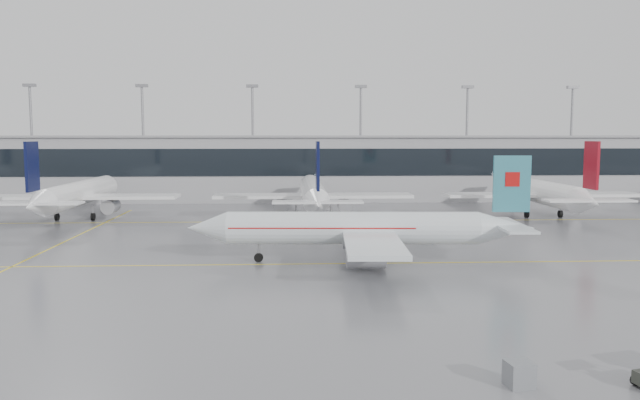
{
  "coord_description": "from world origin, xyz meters",
  "views": [
    {
      "loc": [
        -3.42,
        -59.65,
        12.51
      ],
      "look_at": [
        0.0,
        12.0,
        5.0
      ],
      "focal_mm": 35.0,
      "sensor_mm": 36.0,
      "label": 1
    }
  ],
  "objects": [
    {
      "name": "ground",
      "position": [
        0.0,
        0.0,
        0.0
      ],
      "size": [
        320.0,
        320.0,
        0.0
      ],
      "primitive_type": "plane",
      "color": "slate",
      "rests_on": "ground"
    },
    {
      "name": "taxi_line_main",
      "position": [
        0.0,
        0.0,
        0.01
      ],
      "size": [
        120.0,
        0.25,
        0.01
      ],
      "primitive_type": "cube",
      "color": "yellow",
      "rests_on": "ground"
    },
    {
      "name": "taxi_line_north",
      "position": [
        0.0,
        30.0,
        0.01
      ],
      "size": [
        120.0,
        0.25,
        0.01
      ],
      "primitive_type": "cube",
      "color": "yellow",
      "rests_on": "ground"
    },
    {
      "name": "taxi_line_cross",
      "position": [
        -30.0,
        15.0,
        0.01
      ],
      "size": [
        0.25,
        60.0,
        0.01
      ],
      "primitive_type": "cube",
      "color": "yellow",
      "rests_on": "ground"
    },
    {
      "name": "terminal",
      "position": [
        0.0,
        62.0,
        6.0
      ],
      "size": [
        180.0,
        15.0,
        12.0
      ],
      "primitive_type": "cube",
      "color": "#98989B",
      "rests_on": "ground"
    },
    {
      "name": "terminal_glass",
      "position": [
        0.0,
        54.45,
        7.5
      ],
      "size": [
        180.0,
        0.2,
        5.0
      ],
      "primitive_type": "cube",
      "color": "black",
      "rests_on": "ground"
    },
    {
      "name": "terminal_roof",
      "position": [
        0.0,
        62.0,
        12.2
      ],
      "size": [
        182.0,
        16.0,
        0.4
      ],
      "primitive_type": "cube",
      "color": "gray",
      "rests_on": "ground"
    },
    {
      "name": "light_masts",
      "position": [
        0.0,
        68.0,
        13.34
      ],
      "size": [
        156.4,
        1.0,
        22.6
      ],
      "color": "gray",
      "rests_on": "ground"
    },
    {
      "name": "air_canada_jet",
      "position": [
        3.97,
        0.58,
        3.3
      ],
      "size": [
        34.27,
        26.82,
        10.51
      ],
      "rotation": [
        0.0,
        0.0,
        3.09
      ],
      "color": "silver",
      "rests_on": "ground"
    },
    {
      "name": "parked_jet_b",
      "position": [
        -35.0,
        33.69,
        3.71
      ],
      "size": [
        29.64,
        36.96,
        11.72
      ],
      "rotation": [
        0.0,
        0.0,
        1.57
      ],
      "color": "white",
      "rests_on": "ground"
    },
    {
      "name": "parked_jet_c",
      "position": [
        -0.0,
        33.69,
        3.71
      ],
      "size": [
        29.64,
        36.96,
        11.72
      ],
      "rotation": [
        0.0,
        0.0,
        1.57
      ],
      "color": "white",
      "rests_on": "ground"
    },
    {
      "name": "parked_jet_d",
      "position": [
        35.0,
        33.69,
        3.71
      ],
      "size": [
        29.64,
        36.96,
        11.72
      ],
      "rotation": [
        0.0,
        0.0,
        1.57
      ],
      "color": "white",
      "rests_on": "ground"
    },
    {
      "name": "gse_unit",
      "position": [
        7.93,
        -30.2,
        0.64
      ],
      "size": [
        1.43,
        1.36,
        1.27
      ],
      "primitive_type": "cube",
      "rotation": [
        0.0,
        0.0,
        0.15
      ],
      "color": "slate",
      "rests_on": "ground"
    }
  ]
}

